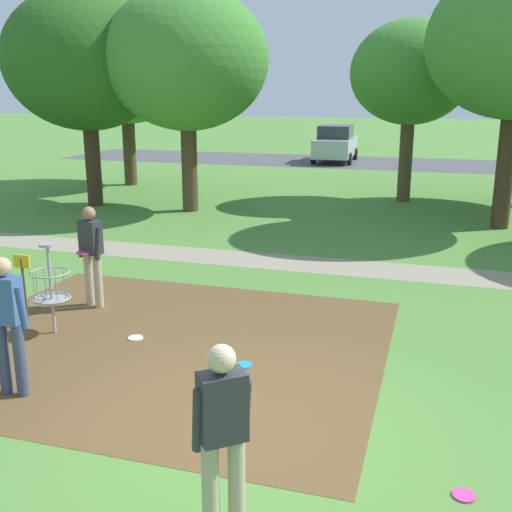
% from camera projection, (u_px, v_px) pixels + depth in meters
% --- Properties ---
extents(ground_plane, '(160.00, 160.00, 0.00)m').
position_uv_depth(ground_plane, '(250.00, 432.00, 6.54)').
color(ground_plane, '#518438').
extents(dirt_tee_pad, '(6.31, 5.47, 0.01)m').
position_uv_depth(dirt_tee_pad, '(163.00, 343.00, 8.83)').
color(dirt_tee_pad, brown).
rests_on(dirt_tee_pad, ground).
extents(disc_golf_basket, '(0.98, 0.58, 1.39)m').
position_uv_depth(disc_golf_basket, '(48.00, 285.00, 9.06)').
color(disc_golf_basket, '#9E9EA3').
rests_on(disc_golf_basket, ground).
extents(player_foreground_watching, '(0.49, 0.44, 1.71)m').
position_uv_depth(player_foreground_watching, '(91.00, 251.00, 10.13)').
color(player_foreground_watching, tan).
rests_on(player_foreground_watching, ground).
extents(player_throwing, '(0.47, 0.45, 1.71)m').
position_uv_depth(player_throwing, '(223.00, 434.00, 4.72)').
color(player_throwing, tan).
rests_on(player_throwing, ground).
extents(player_waiting_left, '(0.48, 0.41, 1.71)m').
position_uv_depth(player_waiting_left, '(8.00, 319.00, 7.11)').
color(player_waiting_left, '#384260').
rests_on(player_waiting_left, ground).
extents(frisbee_near_basket, '(0.22, 0.22, 0.02)m').
position_uv_depth(frisbee_near_basket, '(136.00, 338.00, 9.00)').
color(frisbee_near_basket, white).
rests_on(frisbee_near_basket, ground).
extents(frisbee_by_tee, '(0.22, 0.22, 0.02)m').
position_uv_depth(frisbee_by_tee, '(244.00, 365.00, 8.12)').
color(frisbee_by_tee, '#1E93DB').
rests_on(frisbee_by_tee, ground).
extents(frisbee_scattered_a, '(0.22, 0.22, 0.02)m').
position_uv_depth(frisbee_scattered_a, '(83.00, 251.00, 13.93)').
color(frisbee_scattered_a, green).
rests_on(frisbee_scattered_a, ground).
extents(frisbee_scattered_b, '(0.21, 0.21, 0.02)m').
position_uv_depth(frisbee_scattered_b, '(464.00, 495.00, 5.50)').
color(frisbee_scattered_b, '#E53D99').
rests_on(frisbee_scattered_b, ground).
extents(tree_mid_left, '(5.13, 5.13, 6.68)m').
position_uv_depth(tree_mid_left, '(125.00, 64.00, 22.64)').
color(tree_mid_left, '#4C3823').
rests_on(tree_mid_left, ground).
extents(tree_mid_right, '(4.74, 4.74, 6.41)m').
position_uv_depth(tree_mid_right, '(186.00, 60.00, 17.49)').
color(tree_mid_right, '#4C3823').
rests_on(tree_mid_right, ground).
extents(tree_far_left, '(3.82, 3.82, 5.72)m').
position_uv_depth(tree_far_left, '(411.00, 73.00, 19.24)').
color(tree_far_left, brown).
rests_on(tree_far_left, ground).
extents(tree_far_center, '(4.91, 4.91, 6.51)m').
position_uv_depth(tree_far_center, '(86.00, 61.00, 18.40)').
color(tree_far_center, '#422D1E').
rests_on(tree_far_center, ground).
extents(parking_lot_strip, '(36.00, 6.00, 0.01)m').
position_uv_depth(parking_lot_strip, '(405.00, 164.00, 30.58)').
color(parking_lot_strip, '#4C4C51').
rests_on(parking_lot_strip, ground).
extents(parked_car_leftmost, '(2.07, 4.25, 1.84)m').
position_uv_depth(parked_car_leftmost, '(335.00, 144.00, 31.27)').
color(parked_car_leftmost, '#B2B7BC').
rests_on(parked_car_leftmost, ground).
extents(gravel_path, '(40.00, 1.23, 0.00)m').
position_uv_depth(gravel_path, '(345.00, 267.00, 12.65)').
color(gravel_path, gray).
rests_on(gravel_path, ground).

